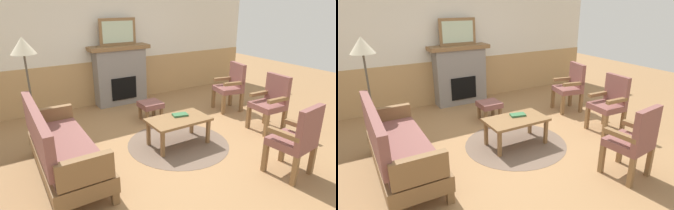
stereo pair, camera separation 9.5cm
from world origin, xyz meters
TOP-DOWN VIEW (x-y plane):
  - ground_plane at (0.00, 0.00)m, footprint 14.00×14.00m
  - wall_back at (0.00, 2.60)m, footprint 7.20×0.14m
  - fireplace at (0.00, 2.35)m, footprint 1.30×0.44m
  - framed_picture at (0.00, 2.35)m, footprint 0.80×0.04m
  - couch at (-1.78, -0.00)m, footprint 0.70×1.80m
  - coffee_table at (-0.02, -0.00)m, footprint 0.96×0.56m
  - round_rug at (-0.02, -0.00)m, footprint 1.62×1.62m
  - book_on_table at (0.06, 0.08)m, footprint 0.26×0.19m
  - footstool at (0.08, 1.12)m, footprint 0.40×0.40m
  - armchair_near_fireplace at (1.78, 0.76)m, footprint 0.57×0.57m
  - armchair_by_window_left at (1.66, -0.36)m, footprint 0.50×0.50m
  - armchair_front_left at (0.76, -1.52)m, footprint 0.53×0.53m
  - floor_lamp_by_couch at (-1.93, 1.24)m, footprint 0.36×0.36m

SIDE VIEW (x-z plane):
  - ground_plane at x=0.00m, z-range 0.00..0.00m
  - round_rug at x=-0.02m, z-range 0.00..0.01m
  - footstool at x=0.08m, z-range 0.10..0.46m
  - coffee_table at x=-0.02m, z-range 0.17..0.61m
  - couch at x=-1.78m, z-range -0.09..0.89m
  - book_on_table at x=0.06m, z-range 0.44..0.47m
  - armchair_near_fireplace at x=1.78m, z-range 0.05..1.03m
  - armchair_by_window_left at x=1.66m, z-range 0.05..1.03m
  - armchair_front_left at x=0.76m, z-range 0.05..1.03m
  - fireplace at x=0.00m, z-range 0.01..1.29m
  - wall_back at x=0.00m, z-range -0.04..2.66m
  - floor_lamp_by_couch at x=-1.93m, z-range 0.61..2.29m
  - framed_picture at x=0.00m, z-range 1.28..1.84m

